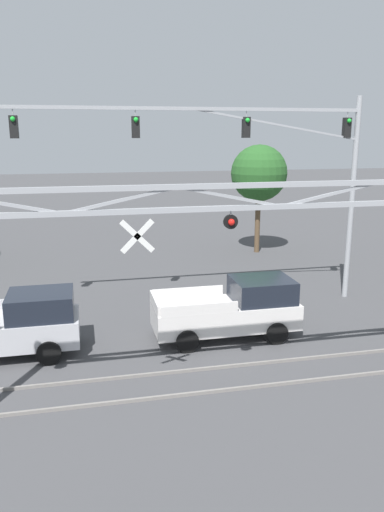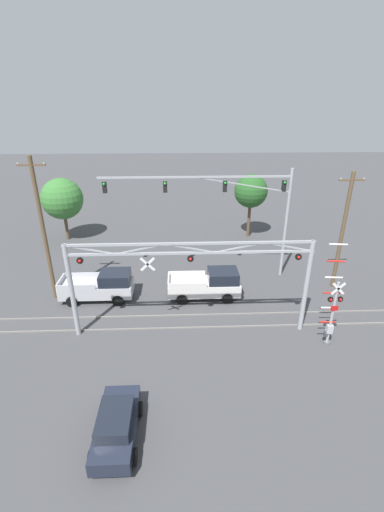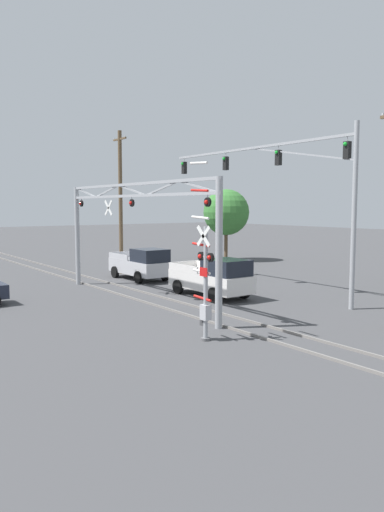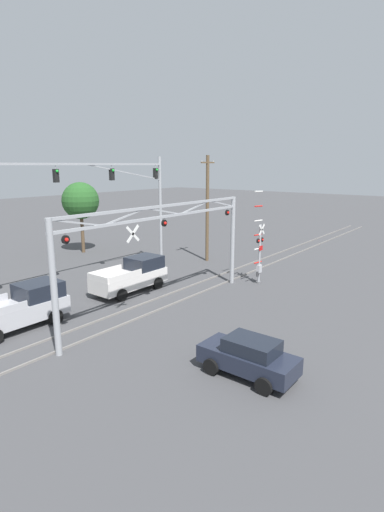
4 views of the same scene
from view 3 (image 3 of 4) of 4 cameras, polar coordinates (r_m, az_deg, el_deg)
rail_track_near at (r=26.25m, az=-6.21°, el=-5.01°), size 80.00×0.08×0.10m
rail_track_far at (r=26.98m, az=-3.55°, el=-4.69°), size 80.00×0.08×0.10m
crossing_gantry at (r=25.68m, az=-6.88°, el=3.91°), size 14.40×0.30×6.09m
crossing_signal_mast at (r=18.19m, az=1.44°, el=-2.77°), size 1.37×0.35×6.54m
traffic_signal_span at (r=27.16m, az=11.63°, el=8.56°), size 14.56×0.39×8.86m
pickup_truck_lead at (r=27.06m, az=2.48°, el=-2.49°), size 5.26×2.26×2.15m
pickup_truck_following at (r=33.54m, az=-5.77°, el=-0.93°), size 5.21×2.26×2.15m
utility_pole_left at (r=36.57m, az=-8.17°, el=6.24°), size 1.80×0.28×10.29m
background_tree_beyond_span at (r=45.36m, az=3.93°, el=5.00°), size 4.16×4.16×6.46m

